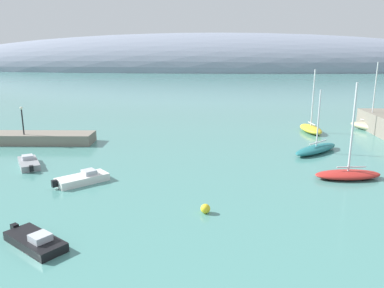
% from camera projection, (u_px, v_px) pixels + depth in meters
% --- Properties ---
extents(distant_ridge, '(365.02, 75.07, 43.78)m').
position_uv_depth(distant_ridge, '(211.00, 70.00, 229.84)').
color(distant_ridge, gray).
rests_on(distant_ridge, ground).
extents(sailboat_teal_near_shore, '(6.70, 6.54, 7.07)m').
position_uv_depth(sailboat_teal_near_shore, '(316.00, 149.00, 42.45)').
color(sailboat_teal_near_shore, '#1E6B70').
rests_on(sailboat_teal_near_shore, water).
extents(sailboat_yellow_mid_mooring, '(2.96, 6.31, 8.74)m').
position_uv_depth(sailboat_yellow_mid_mooring, '(311.00, 128.00, 53.17)').
color(sailboat_yellow_mid_mooring, yellow).
rests_on(sailboat_yellow_mid_mooring, water).
extents(sailboat_red_outer_mooring, '(6.21, 3.03, 8.57)m').
position_uv_depth(sailboat_red_outer_mooring, '(348.00, 173.00, 33.78)').
color(sailboat_red_outer_mooring, red).
rests_on(sailboat_red_outer_mooring, water).
extents(sailboat_sand_end_of_line, '(5.14, 6.83, 9.70)m').
position_uv_depth(sailboat_sand_end_of_line, '(371.00, 127.00, 54.10)').
color(sailboat_sand_end_of_line, '#C6B284').
rests_on(sailboat_sand_end_of_line, water).
extents(motorboat_black_foreground, '(4.50, 3.87, 0.94)m').
position_uv_depth(motorboat_black_foreground, '(35.00, 241.00, 22.10)').
color(motorboat_black_foreground, black).
rests_on(motorboat_black_foreground, water).
extents(motorboat_grey_alongside_breakwater, '(3.71, 4.57, 0.99)m').
position_uv_depth(motorboat_grey_alongside_breakwater, '(29.00, 163.00, 37.45)').
color(motorboat_grey_alongside_breakwater, gray).
rests_on(motorboat_grey_alongside_breakwater, water).
extents(motorboat_white_outer, '(4.46, 4.33, 1.04)m').
position_uv_depth(motorboat_white_outer, '(82.00, 179.00, 32.73)').
color(motorboat_white_outer, white).
rests_on(motorboat_white_outer, water).
extents(mooring_buoy_yellow, '(0.69, 0.69, 0.69)m').
position_uv_depth(mooring_buoy_yellow, '(205.00, 209.00, 26.56)').
color(mooring_buoy_yellow, yellow).
rests_on(mooring_buoy_yellow, water).
extents(harbor_lamp_post, '(0.36, 0.36, 3.42)m').
position_uv_depth(harbor_lamp_post, '(22.00, 117.00, 45.34)').
color(harbor_lamp_post, black).
rests_on(harbor_lamp_post, breakwater_rocks).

